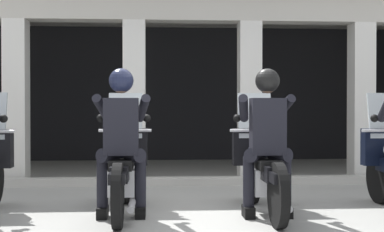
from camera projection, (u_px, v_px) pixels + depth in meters
name	position (u px, v px, depth m)	size (l,w,h in m)	color
ground_plane	(181.00, 178.00, 8.89)	(80.00, 80.00, 0.00)	#999993
station_building	(186.00, 67.00, 10.61)	(10.36, 4.17, 3.15)	black
kerb_strip	(194.00, 181.00, 8.10)	(9.86, 0.24, 0.12)	#B7B5AD
motorcycle_center_left	(123.00, 168.00, 5.95)	(0.62, 2.04, 1.35)	black
police_officer_center_left	(121.00, 129.00, 5.66)	(0.63, 0.61, 1.58)	black
motorcycle_center_right	(262.00, 167.00, 5.98)	(0.62, 2.04, 1.35)	black
police_officer_center_right	(267.00, 129.00, 5.69)	(0.63, 0.61, 1.58)	black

